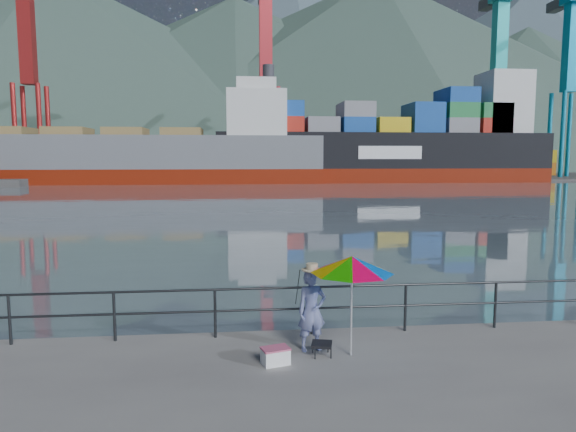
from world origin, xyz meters
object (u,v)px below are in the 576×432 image
object	(u,v)px
beach_umbrella	(352,265)
container_ship	(392,144)
fisherman	(312,311)
cooler_bag	(275,357)
bulk_carrier	(155,155)

from	to	relation	value
beach_umbrella	container_ship	distance (m)	76.84
fisherman	container_ship	distance (m)	76.79
beach_umbrella	container_ship	xyz separation A→B (m)	(23.37, 73.08, 4.18)
cooler_bag	container_ship	world-z (taller)	container_ship
fisherman	cooler_bag	world-z (taller)	fisherman
fisherman	bulk_carrier	distance (m)	73.42
cooler_bag	bulk_carrier	bearing A→B (deg)	83.61
cooler_bag	bulk_carrier	world-z (taller)	bulk_carrier
bulk_carrier	fisherman	bearing A→B (deg)	-79.21
fisherman	beach_umbrella	bearing A→B (deg)	-37.67
fisherman	cooler_bag	xyz separation A→B (m)	(-0.74, -0.60, -0.64)
beach_umbrella	container_ship	world-z (taller)	container_ship
cooler_bag	container_ship	xyz separation A→B (m)	(24.80, 73.35, 5.76)
container_ship	beach_umbrella	bearing A→B (deg)	-107.73
fisherman	beach_umbrella	distance (m)	1.22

